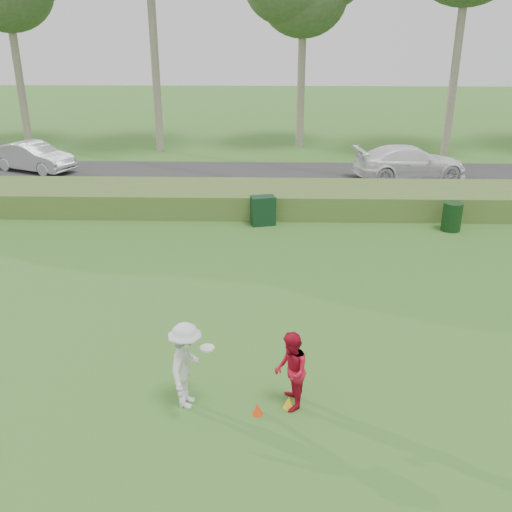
{
  "coord_description": "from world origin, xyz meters",
  "views": [
    {
      "loc": [
        0.37,
        -9.34,
        6.75
      ],
      "look_at": [
        0.0,
        4.0,
        1.3
      ],
      "focal_mm": 40.0,
      "sensor_mm": 36.0,
      "label": 1
    }
  ],
  "objects_px": {
    "player_red": "(291,371)",
    "player_white": "(186,365)",
    "trash_bin": "(452,217)",
    "cone_yellow": "(289,402)",
    "cone_orange": "(257,409)",
    "car_right": "(410,162)",
    "utility_cabinet": "(263,211)",
    "car_mid": "(33,157)"
  },
  "relations": [
    {
      "from": "player_white",
      "to": "player_red",
      "type": "distance_m",
      "value": 1.94
    },
    {
      "from": "cone_yellow",
      "to": "utility_cabinet",
      "type": "relative_size",
      "value": 0.23
    },
    {
      "from": "player_red",
      "to": "cone_yellow",
      "type": "distance_m",
      "value": 0.66
    },
    {
      "from": "player_red",
      "to": "player_white",
      "type": "bearing_deg",
      "value": -93.93
    },
    {
      "from": "player_red",
      "to": "trash_bin",
      "type": "bearing_deg",
      "value": 145.88
    },
    {
      "from": "cone_yellow",
      "to": "player_white",
      "type": "bearing_deg",
      "value": 178.5
    },
    {
      "from": "car_right",
      "to": "player_white",
      "type": "bearing_deg",
      "value": 146.17
    },
    {
      "from": "trash_bin",
      "to": "cone_yellow",
      "type": "bearing_deg",
      "value": -120.28
    },
    {
      "from": "utility_cabinet",
      "to": "trash_bin",
      "type": "height_order",
      "value": "utility_cabinet"
    },
    {
      "from": "cone_yellow",
      "to": "car_right",
      "type": "relative_size",
      "value": 0.05
    },
    {
      "from": "player_red",
      "to": "car_right",
      "type": "height_order",
      "value": "car_right"
    },
    {
      "from": "player_white",
      "to": "trash_bin",
      "type": "xyz_separation_m",
      "value": [
        7.86,
        10.13,
        -0.36
      ]
    },
    {
      "from": "cone_orange",
      "to": "cone_yellow",
      "type": "distance_m",
      "value": 0.63
    },
    {
      "from": "player_white",
      "to": "cone_orange",
      "type": "bearing_deg",
      "value": -92.53
    },
    {
      "from": "utility_cabinet",
      "to": "trash_bin",
      "type": "bearing_deg",
      "value": -18.88
    },
    {
      "from": "player_white",
      "to": "player_red",
      "type": "xyz_separation_m",
      "value": [
        1.94,
        -0.0,
        -0.09
      ]
    },
    {
      "from": "car_right",
      "to": "cone_yellow",
      "type": "bearing_deg",
      "value": 151.7
    },
    {
      "from": "cone_orange",
      "to": "cone_yellow",
      "type": "relative_size",
      "value": 0.95
    },
    {
      "from": "trash_bin",
      "to": "car_right",
      "type": "xyz_separation_m",
      "value": [
        0.07,
        7.08,
        0.31
      ]
    },
    {
      "from": "cone_yellow",
      "to": "player_red",
      "type": "bearing_deg",
      "value": 64.23
    },
    {
      "from": "player_red",
      "to": "cone_yellow",
      "type": "bearing_deg",
      "value": -29.59
    },
    {
      "from": "trash_bin",
      "to": "car_right",
      "type": "relative_size",
      "value": 0.19
    },
    {
      "from": "cone_yellow",
      "to": "car_mid",
      "type": "xyz_separation_m",
      "value": [
        -11.97,
        18.2,
        0.63
      ]
    },
    {
      "from": "player_white",
      "to": "cone_yellow",
      "type": "bearing_deg",
      "value": -82.37
    },
    {
      "from": "utility_cabinet",
      "to": "car_mid",
      "type": "distance_m",
      "value": 13.6
    },
    {
      "from": "car_mid",
      "to": "player_red",
      "type": "bearing_deg",
      "value": -122.86
    },
    {
      "from": "utility_cabinet",
      "to": "trash_bin",
      "type": "distance_m",
      "value": 6.63
    },
    {
      "from": "cone_orange",
      "to": "cone_yellow",
      "type": "xyz_separation_m",
      "value": [
        0.59,
        0.22,
        0.01
      ]
    },
    {
      "from": "utility_cabinet",
      "to": "cone_yellow",
      "type": "bearing_deg",
      "value": -101.42
    },
    {
      "from": "player_white",
      "to": "car_right",
      "type": "height_order",
      "value": "player_white"
    },
    {
      "from": "cone_orange",
      "to": "car_right",
      "type": "relative_size",
      "value": 0.04
    },
    {
      "from": "cone_yellow",
      "to": "trash_bin",
      "type": "bearing_deg",
      "value": 59.72
    },
    {
      "from": "player_white",
      "to": "car_right",
      "type": "distance_m",
      "value": 18.96
    },
    {
      "from": "player_red",
      "to": "trash_bin",
      "type": "distance_m",
      "value": 11.74
    },
    {
      "from": "player_white",
      "to": "car_mid",
      "type": "distance_m",
      "value": 20.74
    },
    {
      "from": "cone_yellow",
      "to": "car_right",
      "type": "xyz_separation_m",
      "value": [
        6.02,
        17.27,
        0.69
      ]
    },
    {
      "from": "cone_orange",
      "to": "utility_cabinet",
      "type": "xyz_separation_m",
      "value": [
        -0.08,
        10.85,
        0.41
      ]
    },
    {
      "from": "cone_orange",
      "to": "utility_cabinet",
      "type": "distance_m",
      "value": 10.86
    },
    {
      "from": "player_red",
      "to": "cone_orange",
      "type": "xyz_separation_m",
      "value": [
        -0.61,
        -0.27,
        -0.66
      ]
    },
    {
      "from": "player_red",
      "to": "cone_yellow",
      "type": "relative_size",
      "value": 6.43
    },
    {
      "from": "cone_yellow",
      "to": "trash_bin",
      "type": "height_order",
      "value": "trash_bin"
    },
    {
      "from": "player_red",
      "to": "car_right",
      "type": "distance_m",
      "value": 18.23
    }
  ]
}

